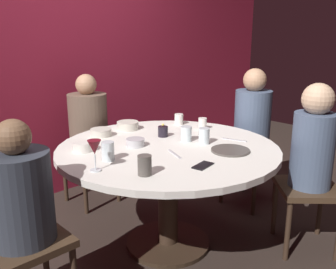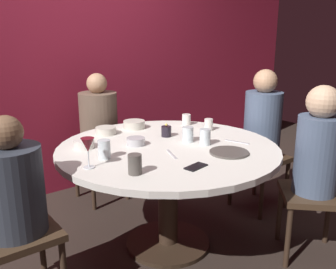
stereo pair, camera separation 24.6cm
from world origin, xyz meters
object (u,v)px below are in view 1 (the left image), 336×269
Objects in this scene: bowl_sauce_side at (83,146)px; candle_holder at (163,131)px; bowl_small_white at (128,125)px; cup_beside_wine at (179,119)px; seated_diner_back at (88,125)px; bowl_serving_large at (135,142)px; dinner_plate at (230,150)px; cup_center_front at (202,124)px; cup_by_right_diner at (145,165)px; seated_diner_left at (20,201)px; cell_phone at (203,166)px; wine_glass at (94,149)px; cup_by_left_diner at (186,134)px; seated_diner_front_right at (313,150)px; bowl_salad_center at (101,132)px; dining_table at (168,165)px; cup_near_candle at (108,151)px; cup_far_edge at (204,136)px; seated_diner_right at (252,123)px.

candle_holder is at bearing -10.72° from bowl_sauce_side.
cup_beside_wine is at bearing -22.58° from bowl_small_white.
bowl_serving_large is (-0.16, -0.85, 0.06)m from seated_diner_back.
dinner_plate is 0.58m from cup_center_front.
bowl_serving_large is at bearing -121.44° from bowl_small_white.
cup_by_right_diner reaches higher than cup_beside_wine.
dinner_plate is at bearing -120.93° from cup_center_front.
cup_by_right_diner is at bearing -122.56° from bowl_small_white.
seated_diner_left is 0.99m from cell_phone.
wine_glass is 0.78m from cup_by_left_diner.
seated_diner_back is at bearing -22.79° from seated_diner_front_right.
cup_by_right_diner is (-0.45, -1.29, 0.09)m from seated_diner_back.
bowl_sauce_side is (-0.67, 0.67, 0.02)m from dinner_plate.
bowl_serving_large is at bearing -86.36° from bowl_salad_center.
seated_diner_back is at bearing 90.00° from dining_table.
bowl_serving_large is at bearing 56.48° from cup_by_right_diner.
bowl_sauce_side is at bearing -165.56° from cell_phone.
cup_by_right_diner reaches higher than cell_phone.
cup_by_left_diner is at bearing -4.03° from cup_near_candle.
cup_far_edge reaches higher than cup_center_front.
bowl_salad_center is (-0.18, -0.47, 0.06)m from seated_diner_back.
seated_diner_back reaches higher than seated_diner_left.
cup_by_right_diner and cup_far_edge have the same top height.
cell_phone is at bearing -21.57° from cup_by_right_diner.
wine_glass is (0.41, -0.06, 0.19)m from seated_diner_left.
cup_beside_wine is at bearing 3.98° from bowl_sauce_side.
cup_center_front reaches higher than cell_phone.
candle_holder is at bearing -152.70° from cup_beside_wine.
wine_glass reaches higher than cup_near_candle.
seated_diner_front_right is at bearing -19.10° from cup_by_right_diner.
cup_center_front reaches higher than dining_table.
seated_diner_back is 4.64× the size of dinner_plate.
cup_near_candle is 0.70m from cup_far_edge.
bowl_sauce_side is at bearing 91.30° from cup_by_right_diner.
bowl_sauce_side is 0.95m from cup_beside_wine.
seated_diner_front_right is 1.45m from wine_glass.
cup_far_edge is (0.83, -0.08, -0.07)m from wine_glass.
wine_glass is 1.41× the size of bowl_serving_large.
seated_diner_right is 1.46m from cup_near_candle.
bowl_serving_large is at bearing -171.65° from candle_holder.
bowl_small_white is (-0.06, 0.35, -0.01)m from candle_holder.
seated_diner_back is 13.08× the size of cup_beside_wine.
seated_diner_front_right reaches higher than seated_diner_left.
seated_diner_front_right is 6.70× the size of wine_glass.
bowl_salad_center is at bearing 53.72° from wine_glass.
dinner_plate is at bearing 89.15° from cell_phone.
cup_by_left_diner is at bearing -25.58° from bowl_serving_large.
bowl_sauce_side is (-0.28, -0.22, 0.00)m from bowl_salad_center.
bowl_small_white is (0.69, 0.60, -0.10)m from wine_glass.
seated_diner_back reaches higher than bowl_salad_center.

